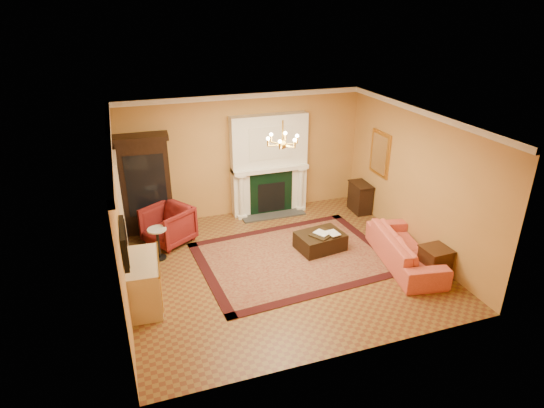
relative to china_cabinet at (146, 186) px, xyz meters
name	(u,v)px	position (x,y,z in m)	size (l,w,h in m)	color
floor	(281,265)	(2.39, -2.49, -1.11)	(6.00, 5.50, 0.02)	brown
ceiling	(283,120)	(2.39, -2.49, 1.91)	(6.00, 5.50, 0.02)	silver
wall_back	(244,155)	(2.39, 0.27, 0.40)	(6.00, 0.02, 3.00)	#C28945
wall_front	(350,272)	(2.39, -5.25, 0.40)	(6.00, 0.02, 3.00)	#C28945
wall_left	(118,220)	(-0.62, -2.49, 0.40)	(0.02, 5.50, 3.00)	#C28945
wall_right	(416,180)	(5.40, -2.49, 0.40)	(0.02, 5.50, 3.00)	#C28945
fireplace	(269,167)	(2.99, 0.08, 0.10)	(1.90, 0.70, 2.50)	white
crown_molding	(266,112)	(2.39, -1.53, 1.84)	(6.00, 5.50, 0.12)	white
doorway	(121,205)	(-0.57, -0.79, -0.05)	(0.08, 1.05, 2.10)	silver
tv_panel	(124,243)	(-0.56, -3.09, 0.25)	(0.09, 0.95, 0.58)	black
gilt_mirror	(380,154)	(5.35, -1.09, 0.55)	(0.06, 0.76, 1.05)	gold
chandelier	(283,142)	(2.39, -2.49, 1.51)	(0.63, 0.55, 0.53)	gold
oriental_rug	(294,257)	(2.73, -2.31, -1.09)	(3.87, 2.91, 0.02)	#4E1210
china_cabinet	(146,186)	(0.00, 0.00, 0.00)	(1.10, 0.50, 2.19)	black
wingback_armchair	(168,223)	(0.34, -0.78, -0.63)	(0.91, 0.85, 0.94)	maroon
pedestal_table	(158,241)	(0.06, -1.43, -0.69)	(0.39, 0.39, 0.70)	black
commode	(144,283)	(-0.34, -2.94, -0.66)	(0.56, 1.18, 0.88)	#CAB593
coral_sofa	(406,244)	(4.80, -3.23, -0.66)	(2.23, 0.65, 0.87)	#E25D47
end_table	(434,262)	(5.11, -3.78, -0.82)	(0.48, 0.48, 0.55)	#3C1F10
console_table	(360,198)	(5.17, -0.67, -0.73)	(0.37, 0.65, 0.73)	black
leather_ottoman	(320,241)	(3.40, -2.15, -0.90)	(0.97, 0.71, 0.36)	black
ottoman_tray	(323,234)	(3.42, -2.21, -0.70)	(0.50, 0.39, 0.03)	black
book_a	(319,229)	(3.29, -2.27, -0.53)	(0.23, 0.03, 0.30)	gray
book_b	(329,228)	(3.51, -2.31, -0.53)	(0.22, 0.02, 0.30)	gray
topiary_left	(240,161)	(2.24, 0.04, 0.34)	(0.14, 0.14, 0.38)	gray
topiary_right	(297,154)	(3.71, 0.04, 0.38)	(0.17, 0.17, 0.45)	gray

